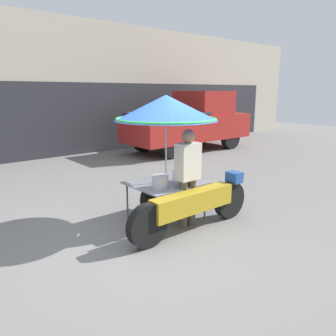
# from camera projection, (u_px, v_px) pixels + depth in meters

# --- Properties ---
(ground_plane) EXTENTS (36.00, 36.00, 0.00)m
(ground_plane) POSITION_uv_depth(u_px,v_px,m) (153.00, 236.00, 4.91)
(ground_plane) COLOR slate
(shopfront_building) EXTENTS (28.00, 2.06, 4.45)m
(shopfront_building) POSITION_uv_depth(u_px,v_px,m) (1.00, 88.00, 10.29)
(shopfront_building) COLOR #B2A893
(shopfront_building) RESTS_ON ground
(vendor_motorcycle_cart) EXTENTS (2.36, 1.64, 2.06)m
(vendor_motorcycle_cart) POSITION_uv_depth(u_px,v_px,m) (170.00, 129.00, 5.17)
(vendor_motorcycle_cart) COLOR black
(vendor_motorcycle_cart) RESTS_ON ground
(vendor_person) EXTENTS (0.38, 0.22, 1.55)m
(vendor_person) POSITION_uv_depth(u_px,v_px,m) (188.00, 173.00, 5.10)
(vendor_person) COLOR #4C473D
(vendor_person) RESTS_ON ground
(pickup_truck) EXTENTS (4.80, 1.83, 2.12)m
(pickup_truck) POSITION_uv_depth(u_px,v_px,m) (191.00, 122.00, 11.86)
(pickup_truck) COLOR black
(pickup_truck) RESTS_ON ground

